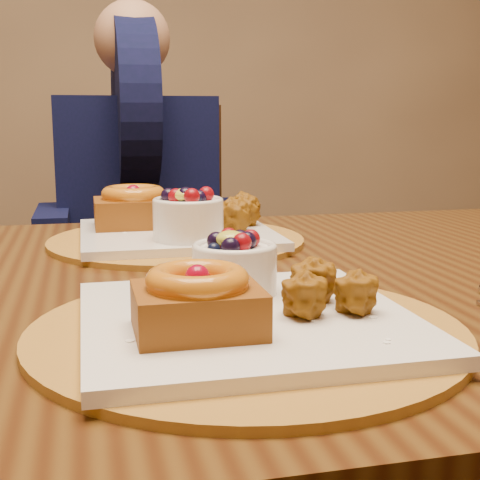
# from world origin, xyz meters

# --- Properties ---
(dining_table) EXTENTS (1.60, 0.90, 0.76)m
(dining_table) POSITION_xyz_m (0.05, -0.13, 0.68)
(dining_table) COLOR #351A09
(dining_table) RESTS_ON ground
(place_setting_near) EXTENTS (0.38, 0.38, 0.08)m
(place_setting_near) POSITION_xyz_m (0.05, -0.35, 0.78)
(place_setting_near) COLOR brown
(place_setting_near) RESTS_ON dining_table
(place_setting_far) EXTENTS (0.38, 0.38, 0.09)m
(place_setting_far) POSITION_xyz_m (0.04, 0.08, 0.78)
(place_setting_far) COLOR brown
(place_setting_far) RESTS_ON dining_table
(chair_far) EXTENTS (0.48, 0.48, 0.97)m
(chair_far) POSITION_xyz_m (0.08, 0.90, 0.54)
(chair_far) COLOR black
(chair_far) RESTS_ON ground
(diner) EXTENTS (0.47, 0.46, 0.76)m
(diner) POSITION_xyz_m (0.04, 0.76, 0.81)
(diner) COLOR black
(diner) RESTS_ON ground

